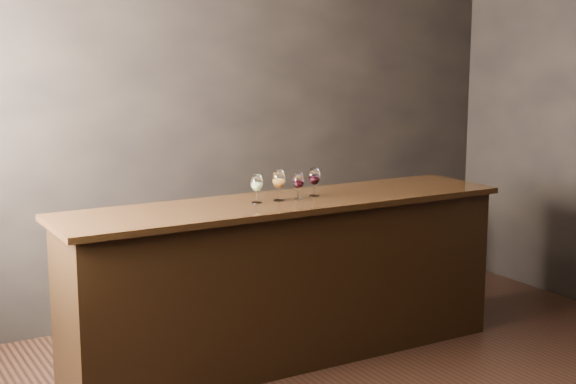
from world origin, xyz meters
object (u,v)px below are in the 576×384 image
bar_counter (287,282)px  glass_amber (279,180)px  glass_red_a (298,181)px  glass_red_b (314,177)px  back_bar_shelf (286,256)px  glass_white (257,184)px

bar_counter → glass_amber: 0.68m
glass_red_a → bar_counter: bearing=168.2°
bar_counter → glass_red_b: size_ratio=15.77×
back_bar_shelf → glass_white: (-0.76, -0.94, 0.78)m
glass_red_a → glass_amber: bearing=169.4°
glass_amber → bar_counter: bearing=-8.9°
glass_red_a → glass_red_b: 0.16m
bar_counter → glass_white: (-0.21, 0.01, 0.66)m
bar_counter → glass_red_a: glass_red_a is taller
glass_white → glass_amber: glass_amber is taller
glass_amber → glass_red_a: (0.13, -0.02, -0.02)m
glass_amber → glass_red_a: 0.13m
glass_amber → glass_red_a: glass_amber is taller
bar_counter → glass_white: glass_white is taller
back_bar_shelf → glass_red_b: size_ratio=11.88×
bar_counter → glass_amber: bearing=171.3°
bar_counter → glass_amber: (-0.05, 0.01, 0.67)m
glass_amber → glass_white: bearing=178.6°
bar_counter → glass_red_b: (0.23, 0.04, 0.67)m
glass_white → glass_amber: 0.16m
back_bar_shelf → glass_white: 1.43m
glass_amber → glass_red_b: (0.28, 0.03, -0.01)m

